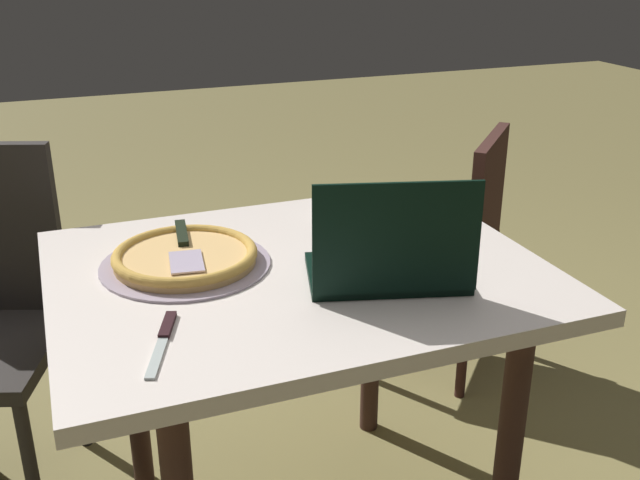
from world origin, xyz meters
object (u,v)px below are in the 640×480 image
(pizza_tray, at_px, (185,257))
(table_knife, at_px, (164,337))
(laptop, at_px, (389,261))
(dining_table, at_px, (299,307))
(chair_near, at_px, (448,236))
(pizza_plate, at_px, (371,210))

(pizza_tray, bearing_deg, table_knife, -108.40)
(laptop, bearing_deg, dining_table, 133.88)
(dining_table, xyz_separation_m, chair_near, (0.75, 0.62, -0.17))
(pizza_tray, distance_m, table_knife, 0.32)
(dining_table, relative_size, table_knife, 4.87)
(pizza_plate, height_order, pizza_tray, pizza_tray)
(dining_table, distance_m, laptop, 0.26)
(pizza_tray, bearing_deg, pizza_plate, 15.90)
(dining_table, relative_size, laptop, 2.82)
(pizza_plate, xyz_separation_m, table_knife, (-0.62, -0.45, -0.01))
(table_knife, bearing_deg, pizza_tray, 71.60)
(laptop, bearing_deg, pizza_tray, 146.38)
(table_knife, xyz_separation_m, chair_near, (1.08, 0.83, -0.27))
(pizza_tray, height_order, chair_near, chair_near)
(dining_table, bearing_deg, chair_near, 39.39)
(laptop, bearing_deg, table_knife, -173.20)
(dining_table, distance_m, pizza_plate, 0.39)
(pizza_tray, bearing_deg, laptop, -33.62)
(pizza_plate, bearing_deg, dining_table, -139.57)
(pizza_plate, relative_size, pizza_tray, 0.71)
(dining_table, bearing_deg, table_knife, -147.74)
(pizza_tray, xyz_separation_m, chair_near, (0.98, 0.52, -0.29))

